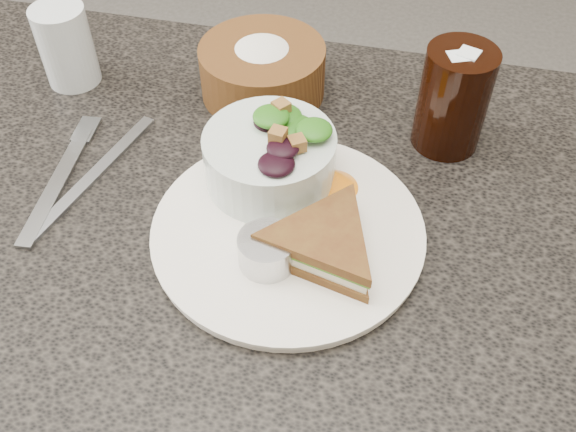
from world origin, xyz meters
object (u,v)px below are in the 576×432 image
at_px(sandwich, 324,244).
at_px(water_glass, 66,46).
at_px(bread_basket, 262,63).
at_px(cola_glass, 454,95).
at_px(dinner_plate, 288,232).
at_px(dining_table, 249,383).
at_px(salad_bowl, 270,151).
at_px(dressing_ramekin, 267,251).

height_order(sandwich, water_glass, water_glass).
bearing_deg(bread_basket, sandwich, -63.48).
distance_m(bread_basket, cola_glass, 0.24).
bearing_deg(dinner_plate, water_glass, 149.07).
height_order(dining_table, water_glass, water_glass).
distance_m(salad_bowl, bread_basket, 0.17).
bearing_deg(dinner_plate, dressing_ramekin, -101.70).
xyz_separation_m(sandwich, cola_glass, (0.10, 0.21, 0.04)).
bearing_deg(dinner_plate, dining_table, 168.42).
bearing_deg(dinner_plate, salad_bowl, 118.22).
height_order(dressing_ramekin, water_glass, water_glass).
bearing_deg(sandwich, bread_basket, 129.67).
bearing_deg(water_glass, sandwich, -31.18).
height_order(salad_bowl, cola_glass, cola_glass).
distance_m(dining_table, water_glass, 0.54).
distance_m(dinner_plate, water_glass, 0.39).
height_order(salad_bowl, dressing_ramekin, salad_bowl).
height_order(sandwich, dressing_ramekin, sandwich).
relative_size(cola_glass, water_glass, 1.32).
bearing_deg(cola_glass, dining_table, -140.59).
bearing_deg(dressing_ramekin, dining_table, 131.84).
relative_size(dining_table, sandwich, 7.10).
distance_m(dinner_plate, salad_bowl, 0.09).
height_order(bread_basket, cola_glass, cola_glass).
distance_m(cola_glass, water_glass, 0.48).
bearing_deg(sandwich, dining_table, 172.13).
bearing_deg(dressing_ramekin, sandwich, 20.44).
xyz_separation_m(dining_table, dressing_ramekin, (0.05, -0.06, 0.40)).
bearing_deg(dinner_plate, bread_basket, 110.54).
height_order(dinner_plate, bread_basket, bread_basket).
relative_size(dinner_plate, dressing_ramekin, 4.90).
bearing_deg(sandwich, dinner_plate, 159.99).
bearing_deg(dining_table, dressing_ramekin, -48.16).
bearing_deg(dining_table, salad_bowl, 61.55).
xyz_separation_m(dressing_ramekin, bread_basket, (-0.08, 0.28, 0.02)).
bearing_deg(sandwich, salad_bowl, 142.91).
height_order(bread_basket, water_glass, water_glass).
xyz_separation_m(dressing_ramekin, cola_glass, (0.16, 0.23, 0.04)).
bearing_deg(water_glass, cola_glass, -1.62).
bearing_deg(dressing_ramekin, cola_glass, 56.06).
relative_size(salad_bowl, bread_basket, 0.90).
relative_size(sandwich, bread_basket, 0.90).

